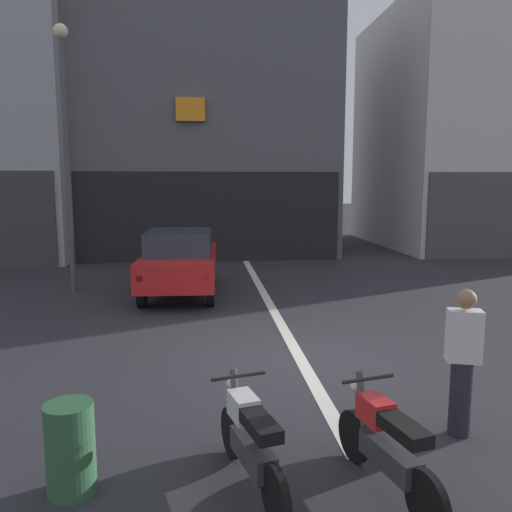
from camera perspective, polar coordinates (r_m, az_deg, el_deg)
name	(u,v)px	position (r m, az deg, el deg)	size (l,w,h in m)	color
ground_plane	(300,359)	(8.37, 5.00, -11.45)	(120.00, 120.00, 0.00)	#2B2B30
lane_centre_line	(259,285)	(14.10, 0.36, -3.28)	(0.20, 18.00, 0.01)	silver
building_mid_block	(197,68)	(22.83, -6.63, 20.21)	(10.52, 8.39, 15.19)	#56565B
building_far_right	(481,132)	(25.73, 23.93, 12.61)	(9.19, 9.16, 10.21)	silver
car_red_crossing_near	(180,260)	(12.91, -8.49, -0.47)	(1.91, 4.16, 1.64)	black
street_lamp	(66,133)	(13.82, -20.53, 12.81)	(0.36, 0.36, 6.62)	#47474C
motorcycle_white_row_leftmost	(250,440)	(4.99, -0.62, -19.92)	(0.61, 1.63, 0.98)	black
motorcycle_red_row_left_mid	(386,444)	(5.07, 14.36, -19.74)	(0.58, 1.64, 0.98)	black
person_by_motorcycles	(463,362)	(6.17, 22.14, -10.90)	(0.41, 0.31, 1.67)	#23232D
trash_bin	(70,449)	(5.21, -20.08, -19.61)	(0.44, 0.44, 0.85)	#2D5938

